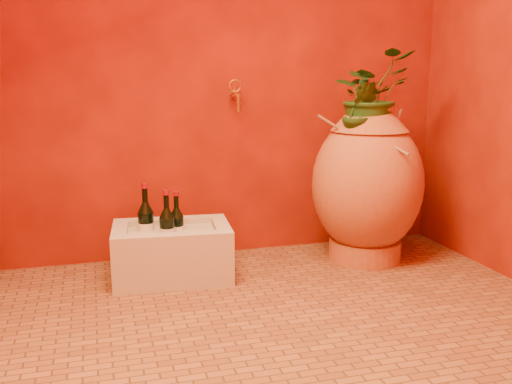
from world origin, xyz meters
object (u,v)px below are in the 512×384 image
object	(u,v)px
wine_bottle_a	(146,226)
wine_bottle_c	(177,228)
wine_bottle_b	(167,231)
wall_tap	(236,94)
stone_basin	(172,253)
amphora	(367,184)

from	to	relation	value
wine_bottle_a	wine_bottle_c	bearing A→B (deg)	-14.27
wine_bottle_b	wall_tap	bearing A→B (deg)	36.16
wine_bottle_b	wall_tap	world-z (taller)	wall_tap
stone_basin	wine_bottle_a	xyz separation A→B (m)	(-0.12, 0.05, 0.14)
amphora	wine_bottle_a	size ratio (longest dim) A/B	2.56
wall_tap	stone_basin	bearing A→B (deg)	-146.50
amphora	wine_bottle_a	bearing A→B (deg)	177.81
wine_bottle_c	wall_tap	distance (m)	0.79
wine_bottle_b	wine_bottle_c	distance (m)	0.08
amphora	wine_bottle_b	size ratio (longest dim) A/B	2.74
wine_bottle_c	wall_tap	xyz separation A→B (m)	(0.37, 0.26, 0.65)
stone_basin	wall_tap	size ratio (longest dim) A/B	3.56
stone_basin	wine_bottle_a	size ratio (longest dim) A/B	1.81
amphora	wall_tap	distance (m)	0.86
amphora	wall_tap	world-z (taller)	wall_tap
wine_bottle_a	wall_tap	world-z (taller)	wall_tap
wall_tap	amphora	bearing A→B (deg)	-21.66
wine_bottle_a	wall_tap	size ratio (longest dim) A/B	1.97
wine_bottle_a	wine_bottle_c	world-z (taller)	wine_bottle_a
amphora	stone_basin	bearing A→B (deg)	-179.93
stone_basin	wine_bottle_b	size ratio (longest dim) A/B	1.93
wine_bottle_b	wine_bottle_c	bearing A→B (deg)	44.99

